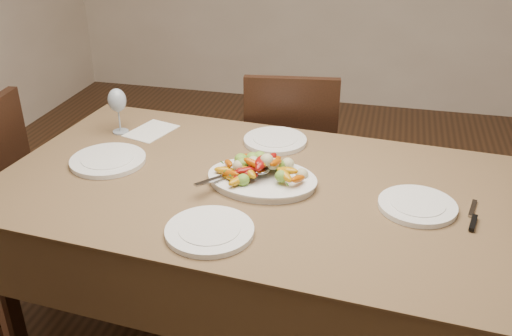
{
  "coord_description": "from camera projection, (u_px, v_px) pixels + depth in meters",
  "views": [
    {
      "loc": [
        0.19,
        -1.61,
        1.73
      ],
      "look_at": [
        -0.23,
        0.1,
        0.82
      ],
      "focal_mm": 40.0,
      "sensor_mm": 36.0,
      "label": 1
    }
  ],
  "objects": [
    {
      "name": "plate_near",
      "position": [
        210.0,
        231.0,
        1.73
      ],
      "size": [
        0.27,
        0.27,
        0.02
      ],
      "primitive_type": "cylinder",
      "color": "white",
      "rests_on": "dining_table"
    },
    {
      "name": "serving_platter",
      "position": [
        262.0,
        181.0,
        2.01
      ],
      "size": [
        0.4,
        0.31,
        0.02
      ],
      "primitive_type": "ellipsoid",
      "rotation": [
        0.0,
        0.0,
        -0.08
      ],
      "color": "white",
      "rests_on": "dining_table"
    },
    {
      "name": "menu_card",
      "position": [
        151.0,
        131.0,
        2.42
      ],
      "size": [
        0.2,
        0.24,
        0.0
      ],
      "primitive_type": "cube",
      "rotation": [
        0.0,
        0.0,
        -0.28
      ],
      "color": "silver",
      "rests_on": "dining_table"
    },
    {
      "name": "plate_right",
      "position": [
        417.0,
        206.0,
        1.86
      ],
      "size": [
        0.25,
        0.25,
        0.02
      ],
      "primitive_type": "cylinder",
      "color": "white",
      "rests_on": "dining_table"
    },
    {
      "name": "chair_far",
      "position": [
        291.0,
        157.0,
        2.84
      ],
      "size": [
        0.48,
        0.48,
        0.95
      ],
      "primitive_type": null,
      "rotation": [
        0.0,
        0.0,
        3.28
      ],
      "color": "black",
      "rests_on": "ground"
    },
    {
      "name": "serving_spoon",
      "position": [
        241.0,
        173.0,
        1.98
      ],
      "size": [
        0.27,
        0.19,
        0.03
      ],
      "primitive_type": null,
      "rotation": [
        0.0,
        0.0,
        -0.53
      ],
      "color": "#9EA0A8",
      "rests_on": "serving_platter"
    },
    {
      "name": "wine_glass",
      "position": [
        118.0,
        110.0,
        2.37
      ],
      "size": [
        0.08,
        0.08,
        0.2
      ],
      "primitive_type": null,
      "color": "#8C99A5",
      "rests_on": "dining_table"
    },
    {
      "name": "table_knife",
      "position": [
        473.0,
        217.0,
        1.81
      ],
      "size": [
        0.06,
        0.2,
        0.01
      ],
      "primitive_type": null,
      "rotation": [
        0.0,
        0.0,
        -0.21
      ],
      "color": "#9EA0A8",
      "rests_on": "dining_table"
    },
    {
      "name": "dining_table",
      "position": [
        256.0,
        270.0,
        2.19
      ],
      "size": [
        1.92,
        1.18,
        0.76
      ],
      "primitive_type": "cube",
      "rotation": [
        0.0,
        0.0,
        -0.08
      ],
      "color": "brown",
      "rests_on": "ground"
    },
    {
      "name": "plate_far",
      "position": [
        275.0,
        141.0,
        2.31
      ],
      "size": [
        0.26,
        0.26,
        0.02
      ],
      "primitive_type": "cylinder",
      "color": "white",
      "rests_on": "dining_table"
    },
    {
      "name": "plate_left",
      "position": [
        108.0,
        161.0,
        2.15
      ],
      "size": [
        0.28,
        0.28,
        0.02
      ],
      "primitive_type": "cylinder",
      "color": "white",
      "rests_on": "dining_table"
    },
    {
      "name": "roasted_vegetables",
      "position": [
        262.0,
        166.0,
        1.98
      ],
      "size": [
        0.33,
        0.23,
        0.09
      ],
      "primitive_type": null,
      "rotation": [
        0.0,
        0.0,
        -0.08
      ],
      "color": "maroon",
      "rests_on": "serving_platter"
    }
  ]
}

